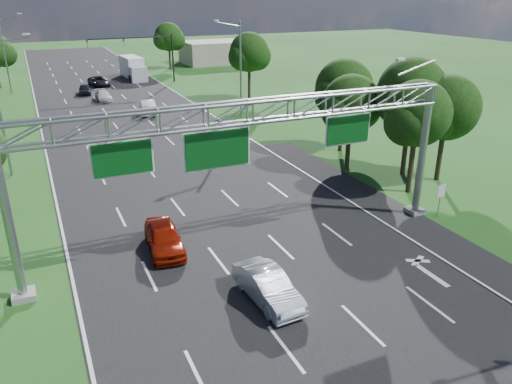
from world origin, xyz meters
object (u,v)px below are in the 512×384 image
sign_gantry (252,124)px  silver_sedan (268,286)px  box_truck (133,68)px  regulatory_sign (441,194)px  traffic_signal (149,47)px  red_coupe (164,238)px

sign_gantry → silver_sedan: 7.89m
box_truck → regulatory_sign: bearing=-87.7°
traffic_signal → silver_sedan: traffic_signal is taller
silver_sedan → box_truck: bearing=79.6°
sign_gantry → silver_sedan: (-1.33, -4.72, -6.18)m
traffic_signal → sign_gantry: bearing=-97.7°
sign_gantry → red_coupe: sign_gantry is taller
sign_gantry → box_truck: bearing=84.4°
sign_gantry → red_coupe: (-4.34, 1.74, -6.15)m
silver_sedan → sign_gantry: bearing=70.2°
red_coupe → silver_sedan: 7.13m
regulatory_sign → traffic_signal: traffic_signal is taller
regulatory_sign → silver_sedan: bearing=-164.6°
sign_gantry → regulatory_sign: sign_gantry is taller
sign_gantry → traffic_signal: size_ratio=1.92×
regulatory_sign → sign_gantry: bearing=175.2°
red_coupe → box_truck: (10.03, 56.79, 0.81)m
silver_sedan → box_truck: size_ratio=0.50×
traffic_signal → box_truck: 6.77m
sign_gantry → regulatory_sign: bearing=-4.8°
box_truck → red_coupe: bearing=-103.8°
traffic_signal → red_coupe: 52.72m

